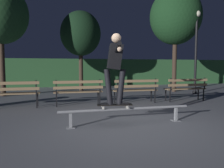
{
  "coord_description": "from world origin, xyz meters",
  "views": [
    {
      "loc": [
        -1.49,
        -4.43,
        1.3
      ],
      "look_at": [
        -0.14,
        0.95,
        0.85
      ],
      "focal_mm": 34.7,
      "sensor_mm": 36.0,
      "label": 1
    }
  ],
  "objects_px": {
    "park_bench_leftmost": "(13,91)",
    "tree_far_right": "(175,17)",
    "park_bench_left_center": "(78,90)",
    "tree_far_left": "(0,14)",
    "skateboard": "(115,105)",
    "park_bench_right_center": "(136,88)",
    "grind_rail": "(126,111)",
    "lamp_post_right": "(196,41)",
    "park_bench_rightmost": "(186,87)",
    "skateboarder": "(115,63)",
    "tree_behind_benches": "(81,34)"
  },
  "relations": [
    {
      "from": "park_bench_leftmost",
      "to": "park_bench_rightmost",
      "type": "xyz_separation_m",
      "value": [
        6.03,
        0.0,
        0.0
      ]
    },
    {
      "from": "tree_far_right",
      "to": "lamp_post_right",
      "type": "height_order",
      "value": "tree_far_right"
    },
    {
      "from": "park_bench_rightmost",
      "to": "tree_far_right",
      "type": "distance_m",
      "value": 4.58
    },
    {
      "from": "lamp_post_right",
      "to": "skateboarder",
      "type": "bearing_deg",
      "value": -139.2
    },
    {
      "from": "park_bench_right_center",
      "to": "park_bench_rightmost",
      "type": "distance_m",
      "value": 2.01
    },
    {
      "from": "skateboarder",
      "to": "park_bench_leftmost",
      "type": "bearing_deg",
      "value": 135.05
    },
    {
      "from": "park_bench_leftmost",
      "to": "tree_far_right",
      "type": "relative_size",
      "value": 0.3
    },
    {
      "from": "park_bench_leftmost",
      "to": "tree_far_right",
      "type": "xyz_separation_m",
      "value": [
        7.23,
        2.95,
        3.29
      ]
    },
    {
      "from": "tree_behind_benches",
      "to": "tree_far_right",
      "type": "bearing_deg",
      "value": -21.02
    },
    {
      "from": "skateboard",
      "to": "park_bench_right_center",
      "type": "bearing_deg",
      "value": 60.74
    },
    {
      "from": "tree_behind_benches",
      "to": "tree_far_right",
      "type": "distance_m",
      "value": 5.02
    },
    {
      "from": "grind_rail",
      "to": "tree_behind_benches",
      "type": "xyz_separation_m",
      "value": [
        -0.25,
        7.3,
        2.76
      ]
    },
    {
      "from": "tree_behind_benches",
      "to": "lamp_post_right",
      "type": "relative_size",
      "value": 1.09
    },
    {
      "from": "skateboard",
      "to": "skateboarder",
      "type": "xyz_separation_m",
      "value": [
        0.0,
        -0.0,
        0.94
      ]
    },
    {
      "from": "skateboard",
      "to": "park_bench_left_center",
      "type": "xyz_separation_m",
      "value": [
        -0.57,
        2.57,
        0.09
      ]
    },
    {
      "from": "grind_rail",
      "to": "park_bench_right_center",
      "type": "bearing_deg",
      "value": 65.57
    },
    {
      "from": "tree_behind_benches",
      "to": "park_bench_left_center",
      "type": "bearing_deg",
      "value": -97.06
    },
    {
      "from": "skateboarder",
      "to": "park_bench_left_center",
      "type": "height_order",
      "value": "skateboarder"
    },
    {
      "from": "skateboarder",
      "to": "park_bench_right_center",
      "type": "xyz_separation_m",
      "value": [
        1.44,
        2.57,
        -0.85
      ]
    },
    {
      "from": "park_bench_rightmost",
      "to": "park_bench_leftmost",
      "type": "bearing_deg",
      "value": 180.0
    },
    {
      "from": "grind_rail",
      "to": "tree_far_right",
      "type": "bearing_deg",
      "value": 51.6
    },
    {
      "from": "skateboard",
      "to": "tree_behind_benches",
      "type": "relative_size",
      "value": 0.19
    },
    {
      "from": "park_bench_left_center",
      "to": "tree_behind_benches",
      "type": "height_order",
      "value": "tree_behind_benches"
    },
    {
      "from": "skateboarder",
      "to": "skateboard",
      "type": "bearing_deg",
      "value": 172.82
    },
    {
      "from": "park_bench_right_center",
      "to": "park_bench_rightmost",
      "type": "bearing_deg",
      "value": 0.0
    },
    {
      "from": "park_bench_left_center",
      "to": "tree_far_left",
      "type": "bearing_deg",
      "value": 132.8
    },
    {
      "from": "park_bench_left_center",
      "to": "park_bench_right_center",
      "type": "bearing_deg",
      "value": 0.0
    },
    {
      "from": "park_bench_rightmost",
      "to": "tree_behind_benches",
      "type": "distance_m",
      "value": 6.36
    },
    {
      "from": "grind_rail",
      "to": "lamp_post_right",
      "type": "bearing_deg",
      "value": 42.34
    },
    {
      "from": "skateboard",
      "to": "tree_far_left",
      "type": "bearing_deg",
      "value": 121.54
    },
    {
      "from": "skateboard",
      "to": "park_bench_right_center",
      "type": "distance_m",
      "value": 2.95
    },
    {
      "from": "park_bench_right_center",
      "to": "lamp_post_right",
      "type": "distance_m",
      "value": 4.55
    },
    {
      "from": "tree_behind_benches",
      "to": "park_bench_leftmost",
      "type": "bearing_deg",
      "value": -118.75
    },
    {
      "from": "skateboard",
      "to": "park_bench_right_center",
      "type": "relative_size",
      "value": 0.5
    },
    {
      "from": "tree_far_left",
      "to": "skateboard",
      "type": "bearing_deg",
      "value": -58.46
    },
    {
      "from": "park_bench_left_center",
      "to": "tree_far_left",
      "type": "distance_m",
      "value": 5.35
    },
    {
      "from": "grind_rail",
      "to": "park_bench_rightmost",
      "type": "bearing_deg",
      "value": 39.0
    },
    {
      "from": "grind_rail",
      "to": "tree_far_left",
      "type": "bearing_deg",
      "value": 123.45
    },
    {
      "from": "park_bench_leftmost",
      "to": "skateboarder",
      "type": "bearing_deg",
      "value": -44.95
    },
    {
      "from": "tree_far_right",
      "to": "park_bench_leftmost",
      "type": "bearing_deg",
      "value": -157.8
    },
    {
      "from": "grind_rail",
      "to": "skateboarder",
      "type": "height_order",
      "value": "skateboarder"
    },
    {
      "from": "tree_far_left",
      "to": "tree_far_right",
      "type": "relative_size",
      "value": 0.92
    },
    {
      "from": "skateboard",
      "to": "tree_far_right",
      "type": "height_order",
      "value": "tree_far_right"
    },
    {
      "from": "park_bench_leftmost",
      "to": "grind_rail",
      "type": "bearing_deg",
      "value": -42.1
    },
    {
      "from": "park_bench_left_center",
      "to": "lamp_post_right",
      "type": "height_order",
      "value": "lamp_post_right"
    },
    {
      "from": "skateboarder",
      "to": "lamp_post_right",
      "type": "xyz_separation_m",
      "value": [
        5.11,
        4.41,
        1.1
      ]
    },
    {
      "from": "park_bench_left_center",
      "to": "skateboard",
      "type": "bearing_deg",
      "value": -77.57
    },
    {
      "from": "park_bench_left_center",
      "to": "tree_behind_benches",
      "type": "bearing_deg",
      "value": 82.94
    },
    {
      "from": "grind_rail",
      "to": "park_bench_right_center",
      "type": "xyz_separation_m",
      "value": [
        1.17,
        2.57,
        0.24
      ]
    },
    {
      "from": "grind_rail",
      "to": "tree_far_right",
      "type": "height_order",
      "value": "tree_far_right"
    }
  ]
}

